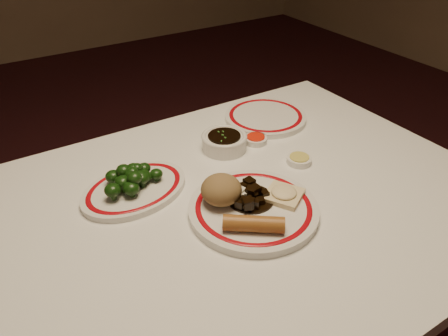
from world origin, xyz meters
TOP-DOWN VIEW (x-y plane):
  - dining_table at (0.00, 0.00)m, footprint 1.20×0.90m
  - main_plate at (0.00, -0.05)m, footprint 0.37×0.37m
  - rice_mound at (-0.05, -0.00)m, footprint 0.09×0.09m
  - spring_roll at (-0.04, -0.12)m, footprint 0.12×0.10m
  - fried_wonton at (0.08, -0.06)m, footprint 0.11×0.11m
  - stirfry_heap at (0.01, -0.03)m, footprint 0.11×0.11m
  - broccoli_plate at (-0.19, 0.15)m, footprint 0.29×0.26m
  - broccoli_pile at (-0.19, 0.16)m, footprint 0.15×0.11m
  - soy_bowl at (0.09, 0.21)m, footprint 0.12×0.12m
  - sweet_sour_dish at (0.19, 0.19)m, footprint 0.06×0.06m
  - mustard_dish at (0.22, 0.05)m, footprint 0.06×0.06m
  - far_plate at (0.29, 0.29)m, footprint 0.25×0.25m

SIDE VIEW (x-z plane):
  - dining_table at x=0.00m, z-range 0.28..1.03m
  - sweet_sour_dish at x=0.19m, z-range 0.75..0.77m
  - mustard_dish at x=0.22m, z-range 0.75..0.77m
  - broccoli_plate at x=-0.19m, z-range 0.75..0.77m
  - far_plate at x=0.29m, z-range 0.75..0.77m
  - main_plate at x=0.00m, z-range 0.75..0.77m
  - soy_bowl at x=0.09m, z-range 0.75..0.79m
  - fried_wonton at x=0.08m, z-range 0.77..0.79m
  - stirfry_heap at x=0.01m, z-range 0.76..0.80m
  - spring_roll at x=-0.04m, z-range 0.77..0.80m
  - broccoli_pile at x=-0.19m, z-range 0.76..0.82m
  - rice_mound at x=-0.05m, z-range 0.77..0.83m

